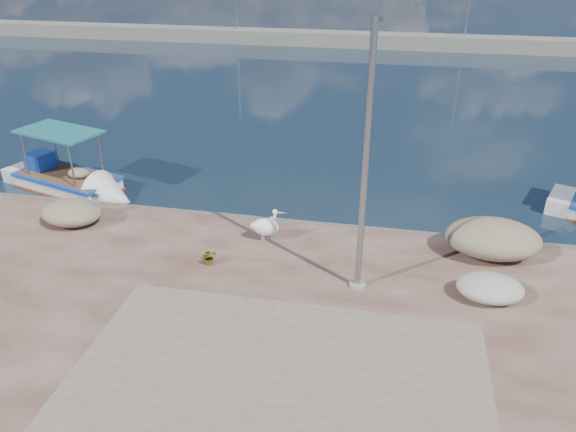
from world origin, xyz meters
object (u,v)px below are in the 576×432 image
at_px(pelican, 266,226).
at_px(bollard_near, 264,228).
at_px(lamp_post, 365,173).
at_px(boat_left, 67,182).

xyz_separation_m(pelican, bollard_near, (-0.09, 0.05, -0.10)).
bearing_deg(lamp_post, bollard_near, 146.94).
distance_m(boat_left, pelican, 9.63).
bearing_deg(boat_left, bollard_near, -4.12).
relative_size(boat_left, pelican, 5.40).
xyz_separation_m(boat_left, lamp_post, (11.94, -5.45, 3.58)).
distance_m(pelican, bollard_near, 0.14).
bearing_deg(bollard_near, boat_left, 158.77).
height_order(boat_left, pelican, boat_left).
xyz_separation_m(boat_left, pelican, (8.95, -3.49, 0.78)).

